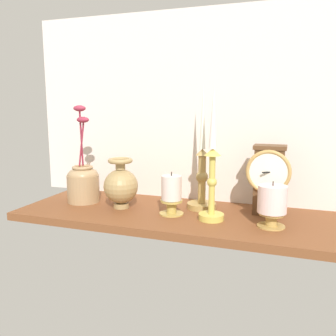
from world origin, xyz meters
TOP-DOWN VIEW (x-y plane):
  - ground_plane at (0.00, 0.00)cm, footprint 100.00×36.00cm
  - back_wall at (0.00, 18.50)cm, footprint 120.00×2.00cm
  - mantel_clock at (26.99, 7.24)cm, footprint 13.18×8.91cm
  - candlestick_tall_left at (11.88, -3.56)cm, footprint 7.48×7.48cm
  - candlestick_tall_center at (6.33, 6.98)cm, footprint 9.37×9.37cm
  - brass_vase_bulbous at (-18.73, -0.92)cm, footprint 11.20×11.20cm
  - brass_vase_jar at (-34.47, 1.58)cm, footprint 10.97×10.97cm
  - pillar_candle_front at (28.89, -4.25)cm, footprint 7.92×7.92cm
  - pillar_candle_near_clock at (-0.91, -2.21)cm, footprint 7.49×7.49cm

SIDE VIEW (x-z plane):
  - ground_plane at x=0.00cm, z-range -2.40..0.00cm
  - pillar_candle_near_clock at x=-0.91cm, z-range -0.08..13.20cm
  - pillar_candle_front at x=28.89cm, z-range 0.31..13.18cm
  - brass_vase_jar at x=-34.47cm, z-range -9.32..23.85cm
  - brass_vase_bulbous at x=-18.73cm, z-range -0.53..15.84cm
  - candlestick_tall_center at x=6.33cm, z-range -9.29..31.01cm
  - mantel_clock at x=26.99cm, z-range 0.70..22.07cm
  - candlestick_tall_left at x=11.88cm, z-range -4.83..34.82cm
  - back_wall at x=0.00cm, z-range 0.00..65.00cm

